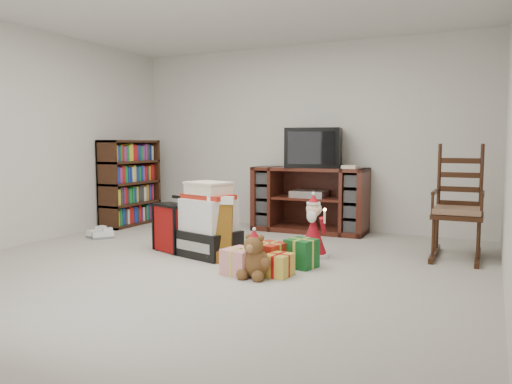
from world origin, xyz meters
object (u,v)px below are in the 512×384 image
Objects in this scene: gift_pile at (208,225)px; mrs_claus_figurine at (220,222)px; red_suitcase at (172,227)px; gift_cluster at (274,259)px; tv_stand at (310,199)px; crt_television at (314,148)px; bookshelf at (130,184)px; sneaker_pair at (100,234)px; rocking_chair at (458,217)px; teddy_bear at (255,259)px; santa_figurine at (313,233)px.

gift_pile reaches higher than mrs_claus_figurine.
red_suitcase is (-0.47, 0.02, -0.07)m from gift_pile.
red_suitcase reaches higher than gift_cluster.
tv_stand is 2.04m from red_suitcase.
mrs_claus_figurine is at bearing -136.43° from crt_television.
tv_stand is 2.58m from bookshelf.
gift_cluster is at bearing -79.99° from tv_stand.
bookshelf is 1.55× the size of crt_television.
mrs_claus_figurine is 1.54m from sneaker_pair.
sneaker_pair is (-1.47, -0.43, -0.19)m from mrs_claus_figurine.
crt_television is (2.25, 1.54, 1.06)m from sneaker_pair.
red_suitcase is 1.40m from gift_cluster.
rocking_chair is 2.23m from teddy_bear.
gift_pile is 0.96m from gift_cluster.
tv_stand reaches higher than santa_figurine.
gift_pile is at bearing -156.89° from santa_figurine.
crt_television is at bearing 96.82° from teddy_bear.
rocking_chair is at bearing 25.30° from santa_figurine.
gift_pile is 0.77m from mrs_claus_figurine.
teddy_bear is at bearing -50.00° from mrs_claus_figurine.
gift_pile is 0.48m from red_suitcase.
rocking_chair is at bearing 40.57° from red_suitcase.
santa_figurine is at bearing -13.16° from mrs_claus_figurine.
sneaker_pair is at bearing -146.12° from tv_stand.
teddy_bear is (1.27, -0.57, -0.10)m from red_suitcase.
mrs_claus_figurine is 0.75× the size of gift_cluster.
sneaker_pair is (-4.07, -0.76, -0.37)m from rocking_chair.
red_suitcase is at bearing -106.15° from mrs_claus_figurine.
bookshelf reaches higher than rocking_chair.
gift_pile is at bearing -69.37° from mrs_claus_figurine.
rocking_chair is 1.97× the size of mrs_claus_figurine.
red_suitcase is 0.73m from mrs_claus_figurine.
gift_cluster is 2.40m from crt_television.
crt_television reaches higher than teddy_bear.
santa_figurine is (0.99, 0.42, -0.08)m from gift_pile.
rocking_chair is 3.27× the size of sneaker_pair.
bookshelf is 3.27× the size of sneaker_pair.
gift_pile is at bearing 12.85° from sneaker_pair.
gift_cluster reaches higher than sneaker_pair.
red_suitcase is at bearing -159.95° from rocking_chair.
mrs_claus_figurine is (0.20, 0.70, -0.03)m from red_suitcase.
gift_cluster is at bearing 6.16° from red_suitcase.
teddy_bear is 2.67m from sneaker_pair.
tv_stand is at bearing 173.39° from crt_television.
bookshelf is 2.43m from gift_pile.
santa_figurine is 1.72m from crt_television.
tv_stand is 1.24× the size of rocking_chair.
rocking_chair is 2.99m from red_suitcase.
santa_figurine is (-1.33, -0.63, -0.16)m from rocking_chair.
tv_stand is 0.68m from crt_television.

